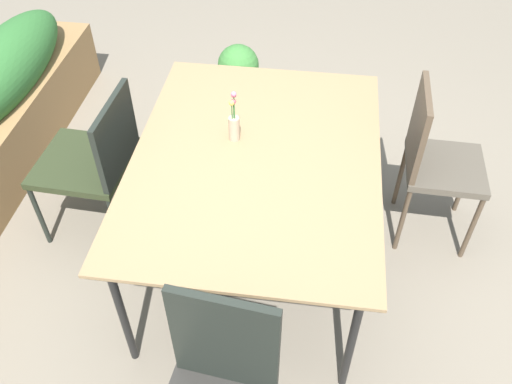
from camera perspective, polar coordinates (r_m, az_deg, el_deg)
The scene contains 6 objects.
ground_plane at distance 3.14m, azimuth -1.65°, elevation -6.50°, with size 12.00×12.00×0.00m, color #756B5B.
dining_table at distance 2.61m, azimuth -0.00°, elevation 2.98°, with size 1.55×1.17×0.75m.
chair_far_side at distance 3.07m, azimuth -16.49°, elevation 3.58°, with size 0.51×0.51×0.88m.
chair_near_right at distance 3.03m, azimuth 18.14°, elevation 3.53°, with size 0.42×0.42×0.95m.
flower_vase at distance 2.63m, azimuth -2.32°, elevation 7.19°, with size 0.05×0.05×0.28m.
potted_plant at distance 4.00m, azimuth -1.84°, elevation 11.88°, with size 0.29×0.29×0.52m.
Camera 1 is at (-1.93, -0.35, 2.45)m, focal length 38.18 mm.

